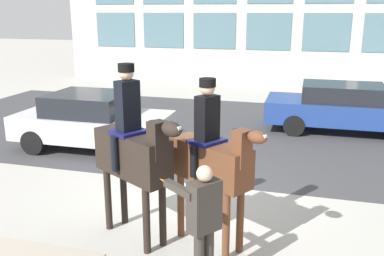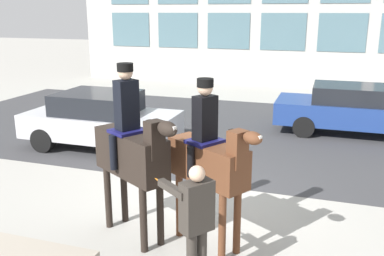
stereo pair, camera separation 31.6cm
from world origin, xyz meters
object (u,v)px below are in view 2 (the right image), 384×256
at_px(mounted_horse_lead, 132,150).
at_px(street_car_far_lane, 356,109).
at_px(mounted_horse_companion, 209,159).
at_px(pedestrian_bystander, 196,219).
at_px(street_car_near_lane, 101,119).

distance_m(mounted_horse_lead, street_car_far_lane, 8.19).
xyz_separation_m(mounted_horse_companion, pedestrian_bystander, (0.16, -1.14, -0.38)).
bearing_deg(pedestrian_bystander, street_car_near_lane, -13.11).
bearing_deg(street_car_near_lane, pedestrian_bystander, -50.06).
bearing_deg(mounted_horse_lead, mounted_horse_companion, 36.58).
bearing_deg(pedestrian_bystander, mounted_horse_companion, -45.25).
height_order(mounted_horse_lead, street_car_near_lane, mounted_horse_lead).
xyz_separation_m(mounted_horse_lead, mounted_horse_companion, (1.18, 0.12, -0.06)).
distance_m(pedestrian_bystander, street_car_near_lane, 6.53).
relative_size(pedestrian_bystander, street_car_near_lane, 0.44).
relative_size(mounted_horse_lead, mounted_horse_companion, 1.07).
xyz_separation_m(mounted_horse_lead, street_car_near_lane, (-2.86, 3.99, -0.70)).
bearing_deg(street_car_far_lane, street_car_near_lane, -152.22).
distance_m(mounted_horse_lead, street_car_near_lane, 4.95).
distance_m(street_car_near_lane, street_car_far_lane, 7.23).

